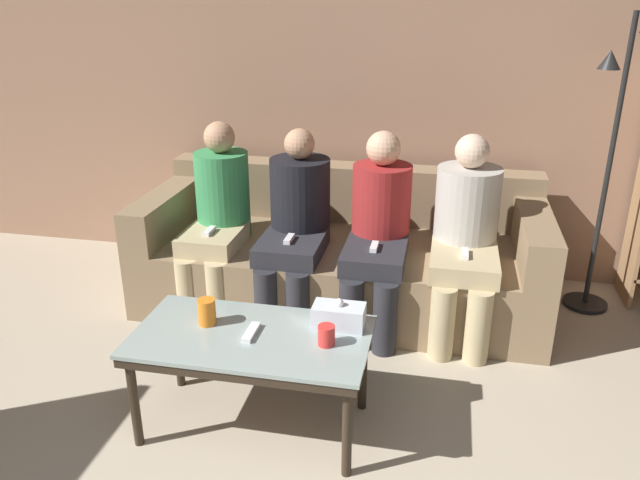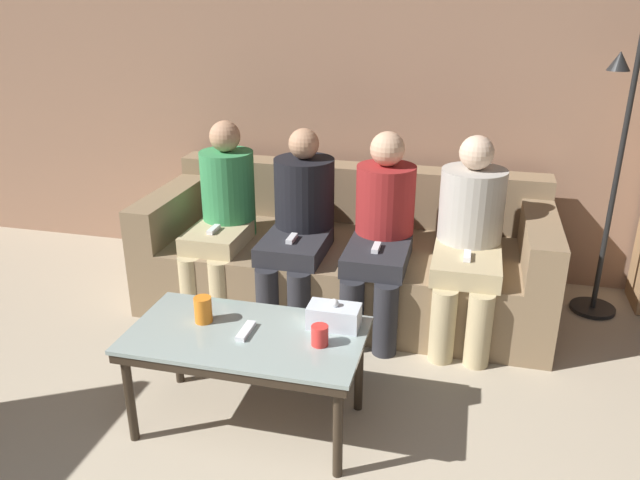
{
  "view_description": "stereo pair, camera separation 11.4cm",
  "coord_description": "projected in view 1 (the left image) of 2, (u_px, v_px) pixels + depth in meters",
  "views": [
    {
      "loc": [
        0.58,
        -0.57,
        1.8
      ],
      "look_at": [
        0.0,
        2.21,
        0.65
      ],
      "focal_mm": 35.0,
      "sensor_mm": 36.0,
      "label": 1
    },
    {
      "loc": [
        0.69,
        -0.55,
        1.8
      ],
      "look_at": [
        0.0,
        2.21,
        0.65
      ],
      "focal_mm": 35.0,
      "sensor_mm": 36.0,
      "label": 2
    }
  ],
  "objects": [
    {
      "name": "seated_person_mid_right",
      "position": [
        378.0,
        226.0,
        3.47
      ],
      "size": [
        0.33,
        0.71,
        1.08
      ],
      "color": "#28282D",
      "rests_on": "ground_plane"
    },
    {
      "name": "tissue_box",
      "position": [
        339.0,
        316.0,
        2.64
      ],
      "size": [
        0.22,
        0.12,
        0.13
      ],
      "color": "silver",
      "rests_on": "coffee_table"
    },
    {
      "name": "standing_lamp",
      "position": [
        617.0,
        136.0,
        3.43
      ],
      "size": [
        0.31,
        0.26,
        1.71
      ],
      "color": "black",
      "rests_on": "ground_plane"
    },
    {
      "name": "cup_near_left",
      "position": [
        326.0,
        335.0,
        2.51
      ],
      "size": [
        0.07,
        0.07,
        0.09
      ],
      "color": "red",
      "rests_on": "coffee_table"
    },
    {
      "name": "seated_person_mid_left",
      "position": [
        296.0,
        219.0,
        3.57
      ],
      "size": [
        0.35,
        0.69,
        1.08
      ],
      "color": "#28282D",
      "rests_on": "ground_plane"
    },
    {
      "name": "couch",
      "position": [
        342.0,
        256.0,
        3.82
      ],
      "size": [
        2.36,
        1.0,
        0.76
      ],
      "color": "#897051",
      "rests_on": "ground_plane"
    },
    {
      "name": "seated_person_left_end",
      "position": [
        218.0,
        213.0,
        3.66
      ],
      "size": [
        0.32,
        0.63,
        1.1
      ],
      "color": "tan",
      "rests_on": "ground_plane"
    },
    {
      "name": "wall_back",
      "position": [
        360.0,
        74.0,
        3.96
      ],
      "size": [
        12.0,
        0.06,
        2.6
      ],
      "color": "#9E755B",
      "rests_on": "ground_plane"
    },
    {
      "name": "coffee_table",
      "position": [
        252.0,
        344.0,
        2.62
      ],
      "size": [
        0.99,
        0.54,
        0.46
      ],
      "color": "#8C9E99",
      "rests_on": "ground_plane"
    },
    {
      "name": "seated_person_right_end",
      "position": [
        466.0,
        231.0,
        3.38
      ],
      "size": [
        0.35,
        0.71,
        1.09
      ],
      "color": "tan",
      "rests_on": "ground_plane"
    },
    {
      "name": "game_remote",
      "position": [
        251.0,
        332.0,
        2.6
      ],
      "size": [
        0.04,
        0.15,
        0.02
      ],
      "color": "white",
      "rests_on": "coffee_table"
    },
    {
      "name": "cup_near_right",
      "position": [
        207.0,
        312.0,
        2.66
      ],
      "size": [
        0.08,
        0.08,
        0.12
      ],
      "color": "orange",
      "rests_on": "coffee_table"
    }
  ]
}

